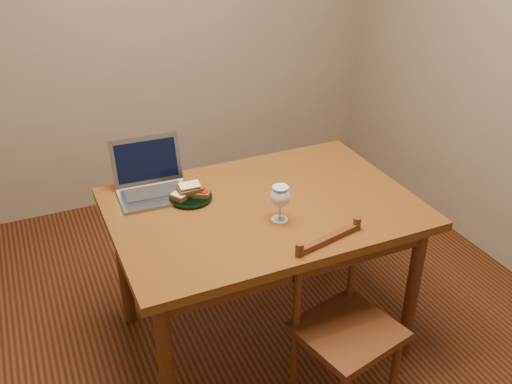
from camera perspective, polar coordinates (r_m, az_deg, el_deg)
name	(u,v)px	position (r m, az deg, el deg)	size (l,w,h in m)	color
floor	(245,339)	(2.89, -1.11, -14.49)	(3.20, 3.20, 0.02)	black
back_wall	(138,4)	(3.69, -11.71, 17.95)	(3.20, 0.02, 2.60)	gray
table	(263,221)	(2.50, 0.71, -2.94)	(1.30, 0.90, 0.74)	#4B2A0C
chair	(345,319)	(2.36, 8.87, -12.41)	(0.44, 0.43, 0.40)	#3F1D0D
plate	(191,198)	(2.51, -6.55, -0.59)	(0.19, 0.19, 0.02)	black
sandwich_cheese	(183,194)	(2.50, -7.33, -0.18)	(0.10, 0.06, 0.03)	#381E0C
sandwich_tomato	(199,193)	(2.50, -5.72, -0.07)	(0.09, 0.06, 0.03)	#381E0C
sandwich_top	(190,188)	(2.49, -6.64, 0.37)	(0.10, 0.06, 0.03)	#381E0C
milk_glass	(280,203)	(2.31, 2.42, -1.16)	(0.08, 0.08, 0.16)	white
laptop	(151,179)	(2.58, -10.45, 1.31)	(0.32, 0.30, 0.23)	slate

